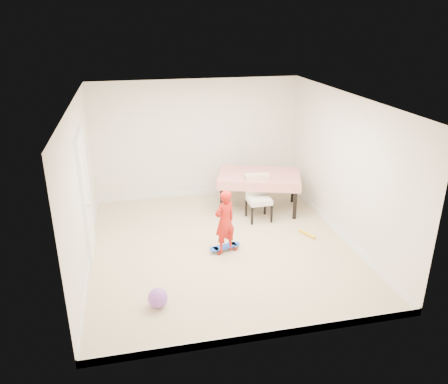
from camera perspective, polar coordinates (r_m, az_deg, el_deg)
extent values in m
plane|color=#C4AF88|center=(7.83, -0.40, -7.06)|extent=(5.00, 5.00, 0.00)
cube|color=silver|center=(6.96, -0.46, 11.87)|extent=(4.50, 5.00, 0.04)
cube|color=silver|center=(9.62, -3.55, 6.85)|extent=(4.50, 0.04, 2.60)
cube|color=silver|center=(5.10, 5.48, -7.42)|extent=(4.50, 0.04, 2.60)
cube|color=silver|center=(7.19, -18.08, 0.51)|extent=(0.04, 5.00, 2.60)
cube|color=silver|center=(8.03, 15.35, 3.03)|extent=(0.04, 5.00, 2.60)
cube|color=white|center=(7.57, -17.61, -0.62)|extent=(0.11, 0.94, 2.11)
cube|color=white|center=(10.02, -3.40, 0.00)|extent=(4.50, 0.02, 0.12)
cube|color=white|center=(5.80, 5.05, -18.21)|extent=(4.50, 0.02, 0.12)
cube|color=white|center=(7.71, -17.07, -8.11)|extent=(0.02, 5.00, 0.12)
cube|color=white|center=(8.50, 14.58, -4.90)|extent=(0.02, 5.00, 0.12)
imported|color=red|center=(7.38, 0.09, -4.09)|extent=(0.48, 0.41, 1.11)
sphere|color=#9753C8|center=(6.34, -8.65, -13.52)|extent=(0.28, 0.28, 0.28)
cylinder|color=yellow|center=(8.32, 10.79, -5.39)|extent=(0.22, 0.39, 0.06)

